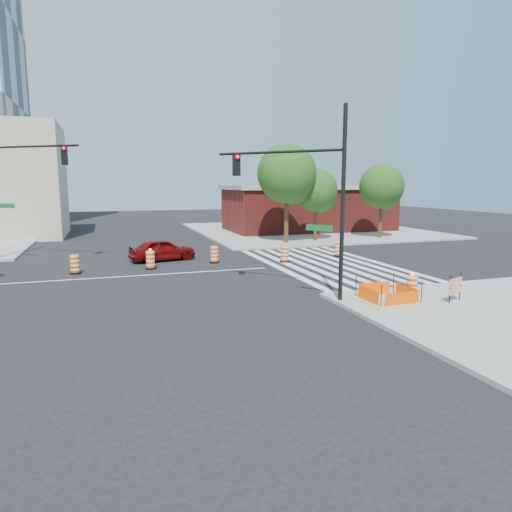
# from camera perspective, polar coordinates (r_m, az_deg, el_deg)

# --- Properties ---
(ground) EXTENTS (120.00, 120.00, 0.00)m
(ground) POSITION_cam_1_polar(r_m,az_deg,el_deg) (24.64, -14.43, -2.40)
(ground) COLOR black
(ground) RESTS_ON ground
(sidewalk_ne) EXTENTS (22.00, 22.00, 0.15)m
(sidewalk_ne) POSITION_cam_1_polar(r_m,az_deg,el_deg) (46.68, 6.49, 3.21)
(sidewalk_ne) COLOR gray
(sidewalk_ne) RESTS_ON ground
(crosswalk_east) EXTENTS (6.75, 13.50, 0.01)m
(crosswalk_east) POSITION_cam_1_polar(r_m,az_deg,el_deg) (27.59, 8.88, -1.00)
(crosswalk_east) COLOR silver
(crosswalk_east) RESTS_ON ground
(lane_centerline) EXTENTS (14.00, 0.12, 0.01)m
(lane_centerline) POSITION_cam_1_polar(r_m,az_deg,el_deg) (24.64, -14.43, -2.38)
(lane_centerline) COLOR silver
(lane_centerline) RESTS_ON ground
(excavation_pit) EXTENTS (2.20, 2.20, 0.90)m
(excavation_pit) POSITION_cam_1_polar(r_m,az_deg,el_deg) (18.99, 16.10, -5.15)
(excavation_pit) COLOR tan
(excavation_pit) RESTS_ON ground
(brick_storefront) EXTENTS (16.50, 8.50, 4.60)m
(brick_storefront) POSITION_cam_1_polar(r_m,az_deg,el_deg) (46.51, 6.54, 5.96)
(brick_storefront) COLOR maroon
(brick_storefront) RESTS_ON ground
(red_coupe) EXTENTS (4.33, 2.52, 1.38)m
(red_coupe) POSITION_cam_1_polar(r_m,az_deg,el_deg) (29.01, -11.62, 0.78)
(red_coupe) COLOR #610808
(red_coupe) RESTS_ON ground
(signal_pole_se) EXTENTS (3.97, 4.34, 7.60)m
(signal_pole_se) POSITION_cam_1_polar(r_m,az_deg,el_deg) (18.68, 6.19, 8.70)
(signal_pole_se) COLOR black
(signal_pole_se) RESTS_ON ground
(signal_pole_nw) EXTENTS (5.54, 3.84, 8.73)m
(signal_pole_nw) POSITION_cam_1_polar(r_m,az_deg,el_deg) (31.43, -28.10, 9.04)
(signal_pole_nw) COLOR black
(signal_pole_nw) RESTS_ON ground
(pit_drum) EXTENTS (0.54, 0.54, 1.06)m
(pit_drum) POSITION_cam_1_polar(r_m,az_deg,el_deg) (19.65, 18.89, -3.72)
(pit_drum) COLOR black
(pit_drum) RESTS_ON ground
(barricade) EXTENTS (0.90, 0.40, 1.12)m
(barricade) POSITION_cam_1_polar(r_m,az_deg,el_deg) (19.65, 23.66, -3.47)
(barricade) COLOR #ED4E04
(barricade) RESTS_ON ground
(tree_north_c) EXTENTS (4.61, 4.61, 7.84)m
(tree_north_c) POSITION_cam_1_polar(r_m,az_deg,el_deg) (36.16, 3.91, 9.81)
(tree_north_c) COLOR #382314
(tree_north_c) RESTS_ON ground
(tree_north_d) EXTENTS (3.51, 3.51, 5.96)m
(tree_north_d) POSITION_cam_1_polar(r_m,az_deg,el_deg) (37.78, 7.54, 7.81)
(tree_north_d) COLOR #382314
(tree_north_d) RESTS_ON ground
(tree_north_e) EXTENTS (3.77, 3.77, 6.41)m
(tree_north_e) POSITION_cam_1_polar(r_m,az_deg,el_deg) (40.65, 15.45, 8.07)
(tree_north_e) COLOR #382314
(tree_north_e) RESTS_ON ground
(median_drum_2) EXTENTS (0.60, 0.60, 1.02)m
(median_drum_2) POSITION_cam_1_polar(r_m,az_deg,el_deg) (26.12, -21.69, -1.05)
(median_drum_2) COLOR black
(median_drum_2) RESTS_ON ground
(median_drum_3) EXTENTS (0.60, 0.60, 1.18)m
(median_drum_3) POSITION_cam_1_polar(r_m,az_deg,el_deg) (26.29, -13.05, -0.55)
(median_drum_3) COLOR black
(median_drum_3) RESTS_ON ground
(median_drum_4) EXTENTS (0.60, 0.60, 1.02)m
(median_drum_4) POSITION_cam_1_polar(r_m,az_deg,el_deg) (27.75, -5.23, 0.12)
(median_drum_4) COLOR black
(median_drum_4) RESTS_ON ground
(median_drum_5) EXTENTS (0.60, 0.60, 1.02)m
(median_drum_5) POSITION_cam_1_polar(r_m,az_deg,el_deg) (27.91, 3.60, 0.19)
(median_drum_5) COLOR black
(median_drum_5) RESTS_ON ground
(median_drum_6) EXTENTS (0.60, 0.60, 1.02)m
(median_drum_6) POSITION_cam_1_polar(r_m,az_deg,el_deg) (30.57, 10.28, 0.84)
(median_drum_6) COLOR black
(median_drum_6) RESTS_ON ground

